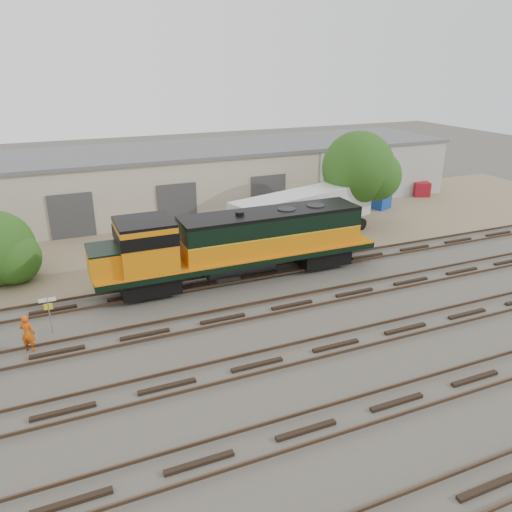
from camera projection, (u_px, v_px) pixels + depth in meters
name	position (u px, v px, depth m)	size (l,w,h in m)	color
ground	(233.00, 334.00, 24.41)	(140.00, 140.00, 0.00)	#47423A
dirt_strip	(163.00, 239.00, 37.24)	(80.00, 16.00, 0.02)	#726047
tracks	(257.00, 365.00, 21.81)	(80.00, 20.40, 0.28)	black
warehouse	(140.00, 182.00, 43.12)	(58.40, 10.40, 5.30)	#BBAF9C
locomotive	(235.00, 243.00, 29.55)	(17.30, 3.03, 4.16)	black
sign_post	(49.00, 308.00, 23.98)	(0.80, 0.06, 1.94)	gray
worker	(28.00, 333.00, 22.69)	(0.66, 0.44, 1.82)	#D14D0B
semi_trailer	(307.00, 210.00, 36.25)	(12.34, 5.71, 3.74)	silver
dumpster_blue	(380.00, 200.00, 44.80)	(1.60, 1.50, 1.50)	navy
dumpster_red	(421.00, 189.00, 48.87)	(1.50, 1.40, 1.40)	maroon
tree_mid	(0.00, 251.00, 29.63)	(4.81, 4.58, 4.58)	#382619
tree_east	(363.00, 170.00, 38.50)	(5.85, 5.57, 7.53)	#382619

